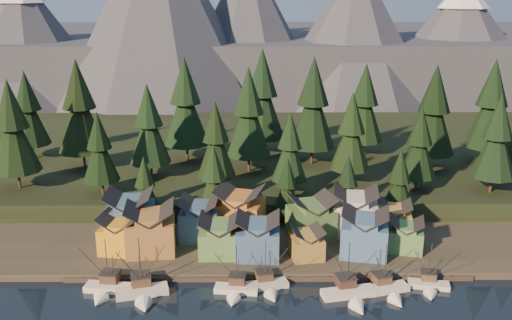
{
  "coord_description": "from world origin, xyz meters",
  "views": [
    {
      "loc": [
        -3.4,
        -84.35,
        55.64
      ],
      "look_at": [
        -2.36,
        30.0,
        20.12
      ],
      "focal_mm": 40.0,
      "sensor_mm": 36.0,
      "label": 1
    }
  ],
  "objects_px": {
    "house_back_0": "(130,214)",
    "house_front_0": "(121,232)",
    "boat_1": "(142,286)",
    "boat_3": "(268,280)",
    "boat_0": "(105,282)",
    "boat_6": "(430,280)",
    "house_front_1": "(150,227)",
    "boat_5": "(388,284)",
    "house_back_1": "(200,218)",
    "boat_4": "(351,288)",
    "boat_2": "(236,284)"
  },
  "relations": [
    {
      "from": "boat_6",
      "to": "house_back_0",
      "type": "height_order",
      "value": "house_back_0"
    },
    {
      "from": "boat_6",
      "to": "house_front_1",
      "type": "distance_m",
      "value": 56.75
    },
    {
      "from": "boat_0",
      "to": "house_front_0",
      "type": "height_order",
      "value": "boat_0"
    },
    {
      "from": "boat_1",
      "to": "boat_6",
      "type": "relative_size",
      "value": 1.26
    },
    {
      "from": "boat_3",
      "to": "house_front_0",
      "type": "distance_m",
      "value": 33.54
    },
    {
      "from": "boat_0",
      "to": "boat_1",
      "type": "bearing_deg",
      "value": -5.26
    },
    {
      "from": "boat_4",
      "to": "boat_5",
      "type": "relative_size",
      "value": 1.11
    },
    {
      "from": "boat_1",
      "to": "boat_5",
      "type": "height_order",
      "value": "boat_1"
    },
    {
      "from": "boat_0",
      "to": "boat_4",
      "type": "xyz_separation_m",
      "value": [
        45.64,
        -2.47,
        -0.08
      ]
    },
    {
      "from": "boat_5",
      "to": "boat_6",
      "type": "distance_m",
      "value": 8.4
    },
    {
      "from": "boat_2",
      "to": "boat_5",
      "type": "height_order",
      "value": "boat_5"
    },
    {
      "from": "boat_6",
      "to": "boat_0",
      "type": "bearing_deg",
      "value": -168.06
    },
    {
      "from": "house_front_1",
      "to": "boat_6",
      "type": "bearing_deg",
      "value": -19.97
    },
    {
      "from": "house_back_1",
      "to": "house_back_0",
      "type": "bearing_deg",
      "value": -176.46
    },
    {
      "from": "boat_4",
      "to": "house_back_1",
      "type": "relative_size",
      "value": 1.27
    },
    {
      "from": "boat_4",
      "to": "house_front_0",
      "type": "distance_m",
      "value": 48.81
    },
    {
      "from": "boat_1",
      "to": "house_back_1",
      "type": "height_order",
      "value": "boat_1"
    },
    {
      "from": "house_front_1",
      "to": "boat_5",
      "type": "bearing_deg",
      "value": -24.14
    },
    {
      "from": "boat_1",
      "to": "boat_3",
      "type": "bearing_deg",
      "value": -8.62
    },
    {
      "from": "boat_4",
      "to": "boat_6",
      "type": "bearing_deg",
      "value": 0.54
    },
    {
      "from": "boat_1",
      "to": "boat_2",
      "type": "relative_size",
      "value": 1.19
    },
    {
      "from": "boat_0",
      "to": "boat_6",
      "type": "distance_m",
      "value": 61.1
    },
    {
      "from": "boat_5",
      "to": "house_back_1",
      "type": "bearing_deg",
      "value": 134.42
    },
    {
      "from": "house_front_0",
      "to": "boat_2",
      "type": "bearing_deg",
      "value": -23.42
    },
    {
      "from": "boat_3",
      "to": "house_front_0",
      "type": "bearing_deg",
      "value": 141.07
    },
    {
      "from": "boat_5",
      "to": "boat_3",
      "type": "bearing_deg",
      "value": 160.75
    },
    {
      "from": "boat_5",
      "to": "boat_6",
      "type": "height_order",
      "value": "boat_5"
    },
    {
      "from": "house_front_1",
      "to": "boat_2",
      "type": "bearing_deg",
      "value": -45.8
    },
    {
      "from": "house_front_0",
      "to": "house_back_0",
      "type": "relative_size",
      "value": 0.86
    },
    {
      "from": "boat_1",
      "to": "house_back_0",
      "type": "height_order",
      "value": "house_back_0"
    },
    {
      "from": "house_front_1",
      "to": "boat_4",
      "type": "bearing_deg",
      "value": -29.26
    },
    {
      "from": "boat_5",
      "to": "house_front_1",
      "type": "relative_size",
      "value": 0.98
    },
    {
      "from": "house_front_0",
      "to": "boat_1",
      "type": "bearing_deg",
      "value": -57.74
    },
    {
      "from": "boat_0",
      "to": "boat_3",
      "type": "height_order",
      "value": "boat_0"
    },
    {
      "from": "boat_4",
      "to": "house_back_0",
      "type": "xyz_separation_m",
      "value": [
        -44.91,
        23.5,
        4.97
      ]
    },
    {
      "from": "boat_5",
      "to": "boat_6",
      "type": "bearing_deg",
      "value": -4.05
    },
    {
      "from": "house_front_1",
      "to": "house_back_1",
      "type": "bearing_deg",
      "value": 27.35
    },
    {
      "from": "boat_0",
      "to": "boat_6",
      "type": "relative_size",
      "value": 1.17
    },
    {
      "from": "house_back_0",
      "to": "house_front_0",
      "type": "bearing_deg",
      "value": -98.17
    },
    {
      "from": "boat_4",
      "to": "house_front_1",
      "type": "distance_m",
      "value": 43.15
    },
    {
      "from": "boat_4",
      "to": "boat_5",
      "type": "distance_m",
      "value": 7.4
    },
    {
      "from": "boat_1",
      "to": "house_back_0",
      "type": "distance_m",
      "value": 24.0
    },
    {
      "from": "boat_5",
      "to": "boat_6",
      "type": "xyz_separation_m",
      "value": [
        8.25,
        1.61,
        -0.09
      ]
    },
    {
      "from": "boat_0",
      "to": "house_front_1",
      "type": "distance_m",
      "value": 16.47
    },
    {
      "from": "boat_1",
      "to": "boat_3",
      "type": "xyz_separation_m",
      "value": [
        23.23,
        2.44,
        -0.39
      ]
    },
    {
      "from": "boat_2",
      "to": "boat_4",
      "type": "relative_size",
      "value": 0.88
    },
    {
      "from": "house_back_0",
      "to": "house_front_1",
      "type": "bearing_deg",
      "value": -52.02
    },
    {
      "from": "boat_4",
      "to": "house_front_0",
      "type": "bearing_deg",
      "value": 147.95
    },
    {
      "from": "boat_1",
      "to": "boat_6",
      "type": "xyz_separation_m",
      "value": [
        53.93,
        2.4,
        -0.52
      ]
    },
    {
      "from": "boat_1",
      "to": "boat_5",
      "type": "bearing_deg",
      "value": -13.61
    }
  ]
}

